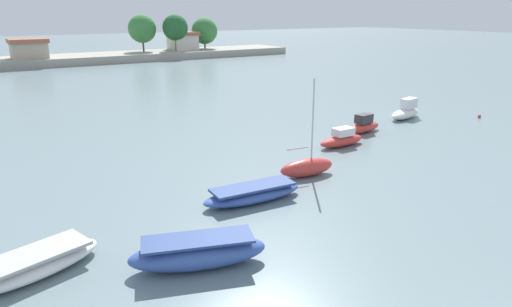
{
  "coord_description": "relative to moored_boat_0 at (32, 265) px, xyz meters",
  "views": [
    {
      "loc": [
        -11.57,
        -3.88,
        9.27
      ],
      "look_at": [
        3.18,
        18.82,
        0.79
      ],
      "focal_mm": 31.95,
      "sensor_mm": 36.0,
      "label": 1
    }
  ],
  "objects": [
    {
      "name": "moored_boat_4",
      "position": [
        21.18,
        6.24,
        0.1
      ],
      "size": [
        3.88,
        1.26,
        1.32
      ],
      "rotation": [
        0.0,
        0.0,
        0.01
      ],
      "color": "#C63833",
      "rests_on": "ground"
    },
    {
      "name": "moored_boat_6",
      "position": [
        32.2,
        9.67,
        0.21
      ],
      "size": [
        4.41,
        2.41,
        1.76
      ],
      "rotation": [
        0.0,
        0.0,
        0.23
      ],
      "color": "white",
      "rests_on": "ground"
    },
    {
      "name": "moored_boat_1",
      "position": [
        5.39,
        -2.78,
        0.17
      ],
      "size": [
        5.45,
        3.29,
        1.18
      ],
      "rotation": [
        0.0,
        0.0,
        -0.34
      ],
      "color": "#3856A8",
      "rests_on": "ground"
    },
    {
      "name": "moored_boat_0",
      "position": [
        0.0,
        0.0,
        0.0
      ],
      "size": [
        5.43,
        3.19,
        0.85
      ],
      "rotation": [
        0.0,
        0.0,
        0.27
      ],
      "color": "white",
      "rests_on": "ground"
    },
    {
      "name": "moored_boat_5",
      "position": [
        25.19,
        8.13,
        0.13
      ],
      "size": [
        4.06,
        1.54,
        1.49
      ],
      "rotation": [
        0.0,
        0.0,
        0.11
      ],
      "color": "#C63833",
      "rests_on": "ground"
    },
    {
      "name": "distant_shoreline",
      "position": [
        11.21,
        73.66,
        1.95
      ],
      "size": [
        102.98,
        11.12,
        8.66
      ],
      "color": "#9E998C",
      "rests_on": "ground"
    },
    {
      "name": "moored_boat_3",
      "position": [
        15.12,
        2.74,
        0.15
      ],
      "size": [
        3.58,
        1.56,
        5.72
      ],
      "rotation": [
        0.0,
        0.0,
        -0.13
      ],
      "color": "#C63833",
      "rests_on": "ground"
    },
    {
      "name": "mooring_buoy_1",
      "position": [
        37.92,
        6.07,
        -0.25
      ],
      "size": [
        0.31,
        0.31,
        0.31
      ],
      "primitive_type": "sphere",
      "color": "red",
      "rests_on": "ground"
    },
    {
      "name": "moored_boat_2",
      "position": [
        10.46,
        1.33,
        -0.0
      ],
      "size": [
        5.52,
        2.09,
        0.84
      ],
      "rotation": [
        0.0,
        0.0,
        -0.08
      ],
      "color": "#3856A8",
      "rests_on": "ground"
    }
  ]
}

